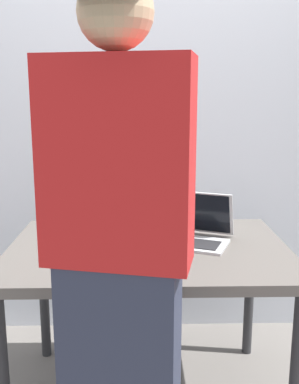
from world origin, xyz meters
The scene contains 7 objects.
desk centered at (0.00, 0.00, 0.69)m, with size 1.25×0.88×0.77m.
laptop centered at (0.20, 0.08, 0.82)m, with size 0.44×0.40×0.22m.
beer_bottle_green centered at (-0.14, 0.06, 0.88)m, with size 0.07×0.07×0.29m.
beer_bottle_amber centered at (-0.11, 0.18, 0.88)m, with size 0.07×0.07×0.28m.
person_figure centered at (-0.10, -0.64, 0.93)m, with size 0.47×0.34×1.79m.
coffee_mug centered at (-0.31, 0.02, 0.81)m, with size 0.12×0.09×0.09m.
back_wall centered at (0.00, 0.76, 1.30)m, with size 6.00×0.10×2.60m, color silver.
Camera 1 is at (-0.04, -1.93, 1.44)m, focal length 42.28 mm.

